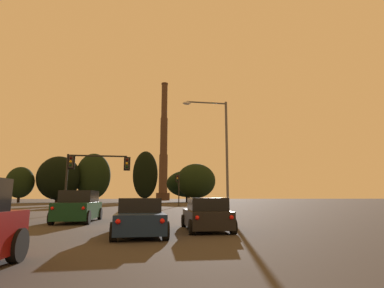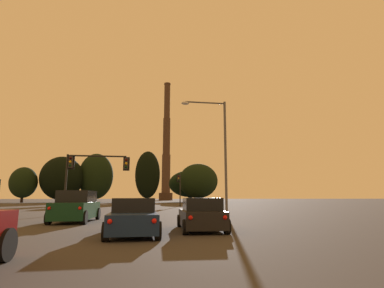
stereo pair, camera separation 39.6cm
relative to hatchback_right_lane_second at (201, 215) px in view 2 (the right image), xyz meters
The scene contains 13 objects.
hatchback_right_lane_second is the anchor object (origin of this frame).
suv_left_lane_front 8.81m from the hatchback_right_lane_second, 138.57° to the left, with size 2.28×4.97×1.86m.
sedan_center_lane_second 3.10m from the hatchback_right_lane_second, 163.09° to the right, with size 2.06×4.73×1.43m.
traffic_light_far_right 37.03m from the hatchback_right_lane_second, 85.01° to the left, with size 0.78×0.50×5.29m.
traffic_light_overhead_left 16.18m from the hatchback_right_lane_second, 118.18° to the left, with size 5.58×0.50×5.21m.
street_lamp 11.06m from the hatchback_right_lane_second, 71.05° to the left, with size 3.69×0.36×9.21m.
smokestack 137.55m from the hatchback_right_lane_second, 86.72° to the left, with size 6.72×6.72×60.34m.
treeline_far_right 84.59m from the hatchback_right_lane_second, 101.98° to the left, with size 10.35×9.31×14.88m.
treeline_left_mid 75.27m from the hatchback_right_lane_second, 79.96° to the left, with size 11.49×10.34×11.31m.
treeline_right_mid 85.87m from the hatchback_right_lane_second, 115.11° to the left, with size 7.42×6.68×9.92m.
treeline_far_left 83.53m from the hatchback_right_lane_second, 81.72° to the left, with size 13.90×12.51×10.06m.
treeline_center_left 73.33m from the hatchback_right_lane_second, 91.42° to the left, with size 7.04×6.33×14.57m.
treeline_center_right 83.81m from the hatchback_right_lane_second, 108.59° to the left, with size 12.13×10.92×13.35m.
Camera 2 is at (0.66, -1.54, 1.46)m, focal length 28.00 mm.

